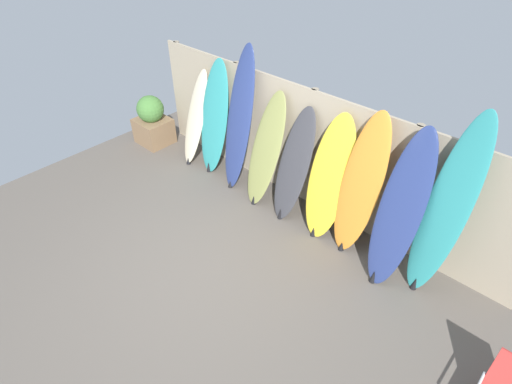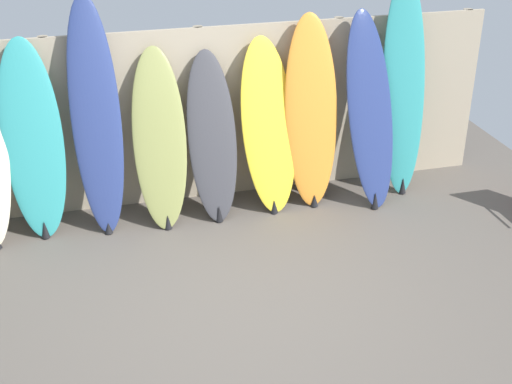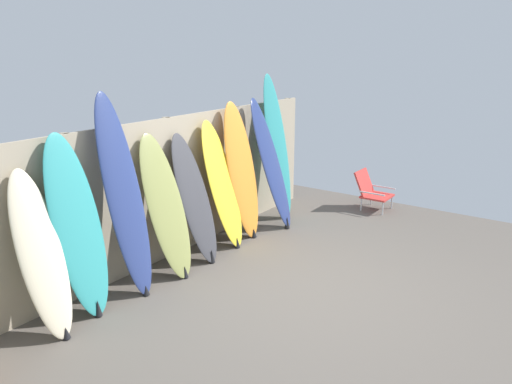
% 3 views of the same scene
% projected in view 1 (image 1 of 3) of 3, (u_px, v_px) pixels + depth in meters
% --- Properties ---
extents(ground, '(7.68, 7.68, 0.00)m').
position_uv_depth(ground, '(208.00, 270.00, 5.10)').
color(ground, '#5B544C').
extents(fence_back, '(6.08, 0.11, 1.80)m').
position_uv_depth(fence_back, '(308.00, 149.00, 5.71)').
color(fence_back, tan).
rests_on(fence_back, ground).
extents(surfboard_cream_0, '(0.47, 0.64, 1.59)m').
position_uv_depth(surfboard_cream_0, '(196.00, 119.00, 6.69)').
color(surfboard_cream_0, beige).
rests_on(surfboard_cream_0, ground).
extents(surfboard_teal_1, '(0.57, 0.50, 1.86)m').
position_uv_depth(surfboard_teal_1, '(214.00, 119.00, 6.39)').
color(surfboard_teal_1, teal).
rests_on(surfboard_teal_1, ground).
extents(surfboard_navy_2, '(0.46, 0.58, 2.21)m').
position_uv_depth(surfboard_navy_2, '(239.00, 122.00, 5.96)').
color(surfboard_navy_2, navy).
rests_on(surfboard_navy_2, ground).
extents(surfboard_olive_3, '(0.55, 0.65, 1.69)m').
position_uv_depth(surfboard_olive_3, '(266.00, 151.00, 5.79)').
color(surfboard_olive_3, olive).
rests_on(surfboard_olive_3, ground).
extents(surfboard_charcoal_4, '(0.48, 0.61, 1.62)m').
position_uv_depth(surfboard_charcoal_4, '(294.00, 167.00, 5.55)').
color(surfboard_charcoal_4, '#38383D').
rests_on(surfboard_charcoal_4, ground).
extents(surfboard_yellow_5, '(0.62, 0.62, 1.72)m').
position_uv_depth(surfboard_yellow_5, '(329.00, 179.00, 5.21)').
color(surfboard_yellow_5, yellow).
rests_on(surfboard_yellow_5, ground).
extents(surfboard_orange_6, '(0.57, 0.53, 1.92)m').
position_uv_depth(surfboard_orange_6, '(360.00, 187.00, 4.92)').
color(surfboard_orange_6, orange).
rests_on(surfboard_orange_6, ground).
extents(surfboard_navy_7, '(0.58, 0.76, 1.93)m').
position_uv_depth(surfboard_navy_7, '(400.00, 212.00, 4.54)').
color(surfboard_navy_7, navy).
rests_on(surfboard_navy_7, ground).
extents(surfboard_teal_8, '(0.49, 0.52, 2.25)m').
position_uv_depth(surfboard_teal_8, '(446.00, 212.00, 4.31)').
color(surfboard_teal_8, teal).
rests_on(surfboard_teal_8, ground).
extents(planter_box, '(0.61, 0.55, 0.92)m').
position_uv_depth(planter_box, '(152.00, 122.00, 7.36)').
color(planter_box, '#846647').
rests_on(planter_box, ground).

